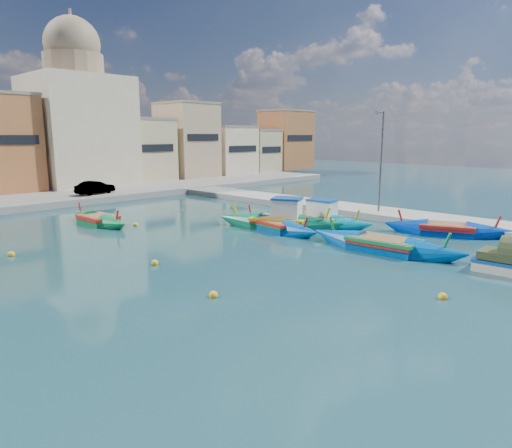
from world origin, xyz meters
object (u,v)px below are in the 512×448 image
church_block (77,115)px  luzzu_cyan_mid (276,227)px  quay_street_lamp (381,161)px  luzzu_turquoise_cabin (316,220)px  luzzu_cyan_south (446,231)px  luzzu_blue_cabin (280,222)px  luzzu_green (98,221)px  luzzu_blue_south (384,246)px  tender_near (510,263)px

church_block → luzzu_cyan_mid: 32.61m
quay_street_lamp → luzzu_turquoise_cabin: (-5.57, 1.72, -3.99)m
luzzu_cyan_mid → luzzu_cyan_south: size_ratio=1.00×
luzzu_turquoise_cabin → luzzu_cyan_south: (3.12, -7.97, -0.08)m
luzzu_blue_cabin → luzzu_cyan_south: size_ratio=1.12×
luzzu_turquoise_cabin → luzzu_green: size_ratio=1.25×
church_block → luzzu_blue_south: 40.34m
luzzu_turquoise_cabin → luzzu_blue_cabin: 2.86m
luzzu_blue_cabin → luzzu_green: 12.96m
luzzu_blue_south → luzzu_green: bearing=111.5°
tender_near → luzzu_blue_cabin: bearing=88.6°
luzzu_cyan_mid → luzzu_green: size_ratio=1.12×
luzzu_turquoise_cabin → luzzu_green: bearing=133.6°
luzzu_blue_cabin → luzzu_blue_south: 8.29m
luzzu_cyan_south → luzzu_blue_south: bearing=173.3°
luzzu_green → church_block: bearing=67.3°
luzzu_cyan_mid → tender_near: bearing=-88.2°
luzzu_green → luzzu_blue_south: luzzu_blue_south is taller
luzzu_cyan_mid → luzzu_turquoise_cabin: bearing=-12.2°
luzzu_blue_cabin → tender_near: bearing=-91.4°
quay_street_lamp → luzzu_cyan_south: (-2.44, -6.25, -4.07)m
luzzu_cyan_mid → quay_street_lamp: bearing=-15.3°
church_block → luzzu_green: (-8.82, -21.06, -8.16)m
luzzu_cyan_mid → tender_near: luzzu_cyan_mid is taller
church_block → tender_near: (-1.13, -45.64, -7.94)m
luzzu_cyan_south → tender_near: 8.17m
luzzu_cyan_mid → luzzu_green: (-7.25, 10.47, -0.00)m
luzzu_turquoise_cabin → luzzu_blue_south: 7.99m
luzzu_blue_cabin → luzzu_cyan_south: (5.78, -9.03, -0.13)m
church_block → tender_near: bearing=-91.4°
luzzu_cyan_mid → luzzu_blue_south: (-0.01, -7.95, 0.03)m
luzzu_blue_south → luzzu_cyan_south: bearing=-6.7°
quay_street_lamp → luzzu_cyan_south: size_ratio=0.98×
church_block → luzzu_blue_south: size_ratio=2.04×
tender_near → luzzu_cyan_south: bearing=41.4°
luzzu_turquoise_cabin → luzzu_blue_cabin: (-2.66, 1.05, 0.05)m
church_block → tender_near: church_block is taller
quay_street_lamp → luzzu_blue_south: (-9.03, -5.48, -4.06)m
luzzu_cyan_south → tender_near: (-6.13, -5.40, 0.20)m
luzzu_blue_cabin → luzzu_blue_south: size_ratio=0.98×
quay_street_lamp → luzzu_turquoise_cabin: size_ratio=0.88×
luzzu_cyan_south → luzzu_cyan_mid: bearing=127.0°
luzzu_green → quay_street_lamp: bearing=-38.5°
luzzu_green → tender_near: luzzu_green is taller
luzzu_blue_south → quay_street_lamp: bearing=31.3°
quay_street_lamp → luzzu_blue_south: bearing=-148.7°
luzzu_green → luzzu_cyan_south: 23.65m
quay_street_lamp → luzzu_blue_cabin: size_ratio=0.87×
quay_street_lamp → luzzu_green: quay_street_lamp is taller
luzzu_turquoise_cabin → luzzu_blue_south: (-3.46, -7.20, -0.07)m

